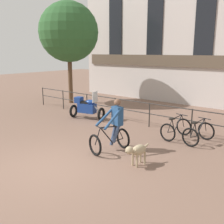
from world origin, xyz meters
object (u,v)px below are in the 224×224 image
at_px(cyclist_with_bike, 113,128).
at_px(parked_motorcycle, 87,107).
at_px(parked_bicycle_near_lamp, 176,129).
at_px(dog, 137,151).
at_px(parked_bicycle_mid_left, 198,133).

bearing_deg(cyclist_with_bike, parked_motorcycle, 160.52).
bearing_deg(parked_bicycle_near_lamp, cyclist_with_bike, 75.66).
relative_size(dog, parked_motorcycle, 0.52).
relative_size(cyclist_with_bike, dog, 1.84).
bearing_deg(parked_bicycle_mid_left, parked_bicycle_near_lamp, 8.08).
relative_size(parked_motorcycle, parked_bicycle_mid_left, 1.48).
bearing_deg(parked_motorcycle, parked_bicycle_mid_left, -102.62).
distance_m(parked_bicycle_near_lamp, parked_bicycle_mid_left, 0.86).
distance_m(cyclist_with_bike, dog, 1.36).
bearing_deg(parked_bicycle_near_lamp, dog, 102.32).
height_order(dog, parked_bicycle_near_lamp, parked_bicycle_near_lamp).
bearing_deg(cyclist_with_bike, dog, -6.01).
height_order(cyclist_with_bike, dog, cyclist_with_bike).
bearing_deg(cyclist_with_bike, parked_bicycle_near_lamp, 82.49).
height_order(dog, parked_motorcycle, parked_motorcycle).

